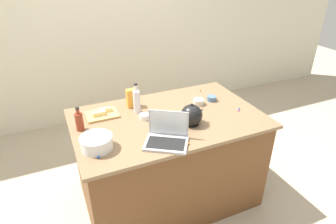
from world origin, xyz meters
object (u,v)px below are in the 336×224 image
butter_stick_right (105,110)px  candy_bag (132,98)px  cutting_board (102,115)px  butter_stick_left (99,114)px  ramekin_small (212,98)px  laptop (167,136)px  bottle_vinegar (137,101)px  kettle (192,115)px  mixing_bowl_large (97,142)px  ramekin_medium (198,102)px  bottle_soy (79,121)px  ramekin_wide (145,116)px

butter_stick_right → candy_bag: candy_bag is taller
cutting_board → butter_stick_left: (-0.03, -0.02, 0.03)m
butter_stick_right → ramekin_small: butter_stick_right is taller
laptop → ramekin_small: laptop is taller
bottle_vinegar → kettle: size_ratio=1.27×
laptop → ramekin_small: (0.67, 0.47, -0.02)m
mixing_bowl_large → candy_bag: 0.68m
butter_stick_right → candy_bag: size_ratio=0.65×
ramekin_medium → ramekin_small: bearing=7.0°
cutting_board → butter_stick_right: 0.05m
butter_stick_right → candy_bag: (0.25, 0.04, 0.05)m
kettle → ramekin_medium: bearing=51.7°
cutting_board → butter_stick_left: bearing=-140.3°
cutting_board → kettle: bearing=-34.4°
butter_stick_left → butter_stick_right: bearing=35.5°
laptop → bottle_vinegar: bearing=95.7°
laptop → cutting_board: (-0.35, 0.60, -0.04)m
bottle_vinegar → bottle_soy: size_ratio=1.37×
kettle → candy_bag: (-0.35, 0.50, 0.01)m
laptop → bottle_vinegar: (-0.05, 0.53, 0.06)m
laptop → mixing_bowl_large: bearing=165.9°
ramekin_medium → laptop: bearing=-139.0°
bottle_soy → butter_stick_right: bottle_soy is taller
bottle_vinegar → cutting_board: bottle_vinegar is taller
ramekin_small → ramekin_wide: ramekin_small is taller
butter_stick_left → butter_stick_right: same height
kettle → ramekin_medium: (0.23, 0.29, -0.05)m
bottle_vinegar → ramekin_small: (0.72, -0.06, -0.09)m
butter_stick_right → candy_bag: 0.26m
kettle → candy_bag: kettle is taller
bottle_vinegar → butter_stick_left: (-0.33, 0.04, -0.07)m
ramekin_medium → candy_bag: (-0.58, 0.21, 0.06)m
mixing_bowl_large → ramekin_medium: bearing=17.9°
mixing_bowl_large → butter_stick_right: size_ratio=2.12×
bottle_vinegar → candy_bag: size_ratio=1.59×
cutting_board → candy_bag: candy_bag is taller
ramekin_medium → candy_bag: 0.62m
candy_bag → kettle: bearing=-54.9°
ramekin_wide → cutting_board: bearing=147.5°
bottle_vinegar → bottle_soy: 0.52m
bottle_soy → ramekin_medium: (1.07, 0.02, -0.05)m
bottle_vinegar → bottle_soy: (-0.51, -0.10, -0.03)m
bottle_soy → kettle: size_ratio=0.93×
mixing_bowl_large → butter_stick_left: size_ratio=2.12×
bottle_soy → butter_stick_right: 0.31m
kettle → candy_bag: size_ratio=1.25×
mixing_bowl_large → kettle: bearing=2.6°
bottle_vinegar → kettle: bottle_vinegar is taller
ramekin_small → ramekin_medium: size_ratio=0.88×
bottle_vinegar → ramekin_medium: bearing=-8.3°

